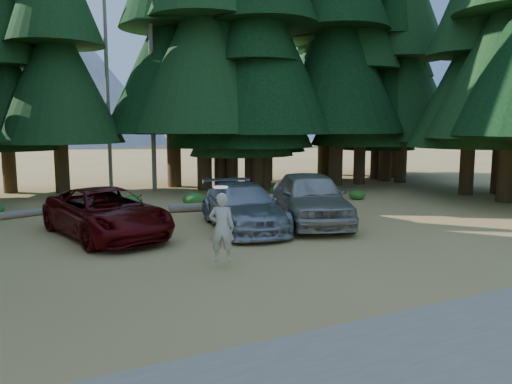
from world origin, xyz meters
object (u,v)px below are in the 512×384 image
at_px(log_left, 3,216).
at_px(silver_minivan_center, 243,206).
at_px(red_pickup, 106,213).
at_px(log_mid, 264,197).
at_px(frisbee_player, 222,227).
at_px(silver_minivan_right, 310,198).
at_px(log_right, 234,205).

bearing_deg(log_left, silver_minivan_center, -53.39).
bearing_deg(red_pickup, log_left, 110.51).
bearing_deg(log_mid, frisbee_player, -104.19).
xyz_separation_m(silver_minivan_center, log_mid, (3.66, 5.49, -0.62)).
height_order(silver_minivan_right, log_right, silver_minivan_right).
xyz_separation_m(log_left, log_mid, (10.96, 0.11, -0.01)).
distance_m(red_pickup, frisbee_player, 5.21).
height_order(silver_minivan_center, frisbee_player, frisbee_player).
distance_m(silver_minivan_center, log_mid, 6.63).
relative_size(red_pickup, log_left, 1.35).
bearing_deg(silver_minivan_right, log_right, 127.75).
distance_m(silver_minivan_center, log_left, 9.08).
xyz_separation_m(silver_minivan_right, log_right, (-1.24, 3.85, -0.76)).
height_order(log_left, log_right, log_right).
xyz_separation_m(red_pickup, log_left, (-2.95, 4.56, -0.62)).
bearing_deg(silver_minivan_center, red_pickup, 179.04).
xyz_separation_m(silver_minivan_right, log_mid, (1.16, 5.76, -0.80)).
distance_m(silver_minivan_center, frisbee_player, 4.72).
height_order(red_pickup, log_right, red_pickup).
distance_m(frisbee_player, log_right, 8.51).
xyz_separation_m(frisbee_player, log_right, (3.72, 7.60, -0.86)).
height_order(silver_minivan_right, log_left, silver_minivan_right).
bearing_deg(silver_minivan_right, red_pickup, -169.05).
height_order(silver_minivan_center, silver_minivan_right, silver_minivan_right).
height_order(silver_minivan_center, log_right, silver_minivan_center).
bearing_deg(log_left, silver_minivan_right, -46.98).
xyz_separation_m(log_mid, log_right, (-2.39, -1.91, 0.04)).
distance_m(silver_minivan_right, log_mid, 5.93).
bearing_deg(red_pickup, frisbee_player, -80.97).
bearing_deg(silver_minivan_center, log_mid, 65.85).
relative_size(silver_minivan_right, log_right, 1.02).
height_order(frisbee_player, log_right, frisbee_player).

